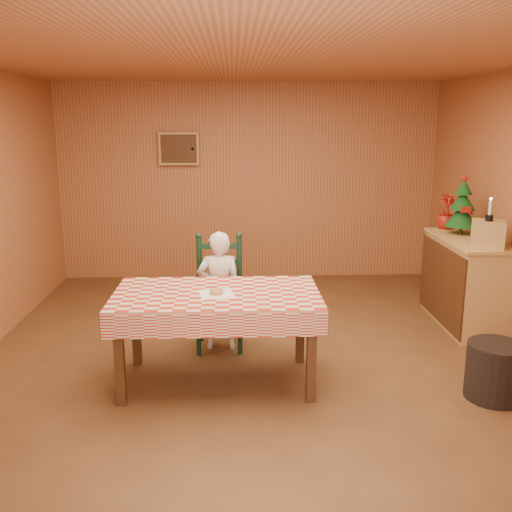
{
  "coord_description": "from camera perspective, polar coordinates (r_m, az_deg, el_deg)",
  "views": [
    {
      "loc": [
        -0.19,
        -4.64,
        2.1
      ],
      "look_at": [
        0.0,
        0.2,
        0.95
      ],
      "focal_mm": 40.0,
      "sensor_mm": 36.0,
      "label": 1
    }
  ],
  "objects": [
    {
      "name": "ground",
      "position": [
        5.1,
        0.09,
        -10.97
      ],
      "size": [
        6.0,
        6.0,
        0.0
      ],
      "primitive_type": "plane",
      "color": "brown",
      "rests_on": "ground"
    },
    {
      "name": "cabin_walls",
      "position": [
        5.19,
        -0.17,
        10.31
      ],
      "size": [
        5.1,
        6.05,
        2.65
      ],
      "color": "#B26D40",
      "rests_on": "ground"
    },
    {
      "name": "dining_table",
      "position": [
        4.59,
        -3.94,
        -4.62
      ],
      "size": [
        1.66,
        0.96,
        0.77
      ],
      "color": "#4C2A14",
      "rests_on": "ground"
    },
    {
      "name": "ladder_chair",
      "position": [
        5.39,
        -3.67,
        -3.9
      ],
      "size": [
        0.44,
        0.4,
        1.08
      ],
      "color": "black",
      "rests_on": "ground"
    },
    {
      "name": "seated_child",
      "position": [
        5.32,
        -3.7,
        -3.48
      ],
      "size": [
        0.41,
        0.27,
        1.12
      ],
      "primitive_type": "imported",
      "rotation": [
        0.0,
        0.0,
        3.14
      ],
      "color": "white",
      "rests_on": "ground"
    },
    {
      "name": "napkin",
      "position": [
        4.52,
        -3.98,
        -3.8
      ],
      "size": [
        0.3,
        0.3,
        0.0
      ],
      "primitive_type": "cube",
      "rotation": [
        0.0,
        0.0,
        0.18
      ],
      "color": "white",
      "rests_on": "dining_table"
    },
    {
      "name": "donut",
      "position": [
        4.51,
        -3.98,
        -3.56
      ],
      "size": [
        0.14,
        0.14,
        0.04
      ],
      "primitive_type": "torus",
      "rotation": [
        0.0,
        0.0,
        0.38
      ],
      "color": "#CD8849",
      "rests_on": "napkin"
    },
    {
      "name": "shelf_unit",
      "position": [
        6.33,
        20.16,
        -2.46
      ],
      "size": [
        0.54,
        1.24,
        0.93
      ],
      "color": "tan",
      "rests_on": "ground"
    },
    {
      "name": "crate",
      "position": [
        5.85,
        22.16,
        2.05
      ],
      "size": [
        0.39,
        0.39,
        0.25
      ],
      "primitive_type": "cube",
      "rotation": [
        0.0,
        0.0,
        -0.4
      ],
      "color": "tan",
      "rests_on": "shelf_unit"
    },
    {
      "name": "christmas_tree",
      "position": [
        6.41,
        19.94,
        4.57
      ],
      "size": [
        0.34,
        0.34,
        0.62
      ],
      "color": "#4C2A14",
      "rests_on": "shelf_unit"
    },
    {
      "name": "flower_arrangement",
      "position": [
        6.68,
        18.53,
        4.22
      ],
      "size": [
        0.27,
        0.27,
        0.38
      ],
      "primitive_type": "imported",
      "rotation": [
        0.0,
        0.0,
        0.34
      ],
      "color": "#9F190E",
      "rests_on": "shelf_unit"
    },
    {
      "name": "candle_set",
      "position": [
        5.81,
        22.32,
        3.89
      ],
      "size": [
        0.07,
        0.07,
        0.22
      ],
      "color": "black",
      "rests_on": "crate"
    },
    {
      "name": "storage_bin",
      "position": [
        4.85,
        22.81,
        -10.57
      ],
      "size": [
        0.51,
        0.51,
        0.44
      ],
      "primitive_type": "cylinder",
      "rotation": [
        0.0,
        0.0,
        0.16
      ],
      "color": "black",
      "rests_on": "ground"
    }
  ]
}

